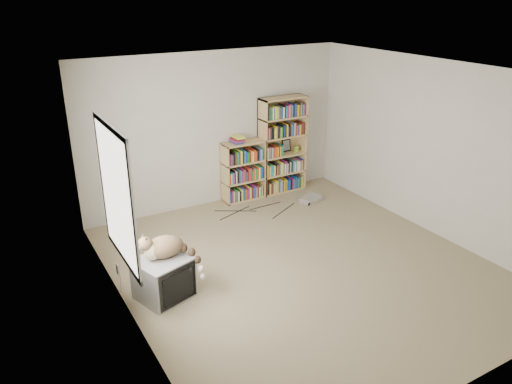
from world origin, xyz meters
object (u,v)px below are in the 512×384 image
bookcase_short (243,173)px  cat (169,250)px  dvd_player (311,199)px  bookcase_tall (282,147)px  crt_tv (163,278)px

bookcase_short → cat: bearing=-135.2°
bookcase_short → dvd_player: (0.94, -0.68, -0.43)m
bookcase_tall → crt_tv: bearing=-144.8°
cat → bookcase_short: 3.00m
cat → bookcase_short: (2.13, 2.11, -0.12)m
cat → crt_tv: bearing=-179.8°
crt_tv → bookcase_short: (2.23, 2.12, 0.22)m
bookcase_short → dvd_player: bookcase_short is taller
dvd_player → bookcase_tall: bearing=82.8°
crt_tv → dvd_player: (3.17, 1.43, -0.21)m
cat → dvd_player: cat is taller
cat → bookcase_short: bearing=43.0°
bookcase_tall → dvd_player: size_ratio=4.65×
bookcase_tall → bookcase_short: bookcase_tall is taller
bookcase_short → crt_tv: bearing=-136.4°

